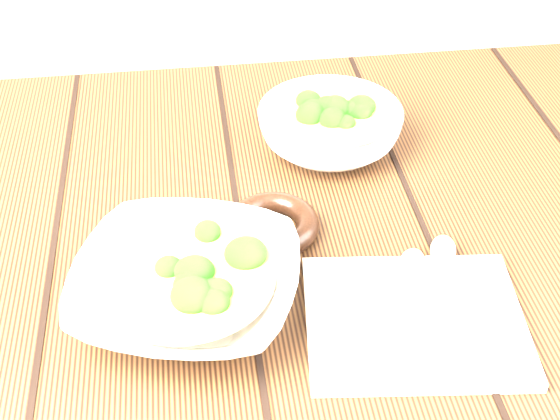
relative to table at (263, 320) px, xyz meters
name	(u,v)px	position (x,y,z in m)	size (l,w,h in m)	color
table	(263,320)	(0.00, 0.00, 0.00)	(1.20, 0.80, 0.75)	#3B2311
soup_bowl_front	(186,286)	(-0.08, -0.09, 0.15)	(0.27, 0.27, 0.06)	silver
soup_bowl_back	(330,128)	(0.10, 0.17, 0.15)	(0.18, 0.18, 0.06)	silver
trivet	(273,225)	(0.01, 0.01, 0.13)	(0.10, 0.10, 0.02)	black
napkin	(414,320)	(0.13, -0.14, 0.13)	(0.21, 0.17, 0.01)	#BAAF9A
spoon_left	(408,286)	(0.13, -0.10, 0.13)	(0.08, 0.16, 0.01)	#A6A192
spoon_right	(441,272)	(0.17, -0.08, 0.13)	(0.07, 0.16, 0.01)	#A6A192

